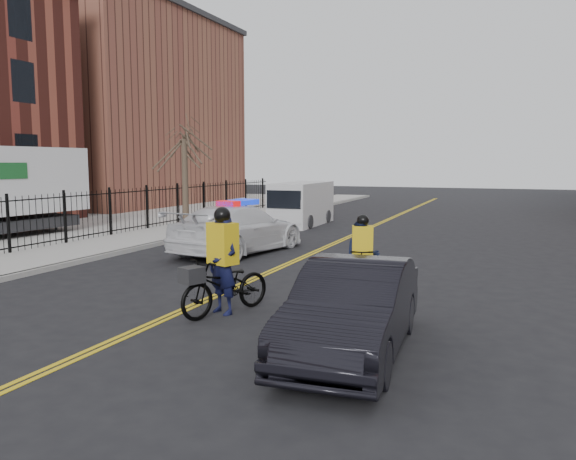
% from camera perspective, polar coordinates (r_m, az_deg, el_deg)
% --- Properties ---
extents(ground, '(120.00, 120.00, 0.00)m').
position_cam_1_polar(ground, '(13.94, -5.88, -6.04)').
color(ground, black).
rests_on(ground, ground).
extents(center_line_left, '(0.10, 60.00, 0.01)m').
position_cam_1_polar(center_line_left, '(21.24, 4.10, -1.54)').
color(center_line_left, gold).
rests_on(center_line_left, ground).
extents(center_line_right, '(0.10, 60.00, 0.01)m').
position_cam_1_polar(center_line_right, '(21.19, 4.51, -1.56)').
color(center_line_right, gold).
rests_on(center_line_right, ground).
extents(sidewalk, '(3.00, 60.00, 0.15)m').
position_cam_1_polar(sidewalk, '(24.54, -12.61, -0.39)').
color(sidewalk, gray).
rests_on(sidewalk, ground).
extents(curb, '(0.20, 60.00, 0.15)m').
position_cam_1_polar(curb, '(23.72, -9.63, -0.57)').
color(curb, gray).
rests_on(curb, ground).
extents(iron_fence, '(0.12, 28.00, 2.00)m').
position_cam_1_polar(iron_fence, '(25.32, -15.46, 1.85)').
color(iron_fence, black).
rests_on(iron_fence, ground).
extents(warehouse_far, '(14.00, 18.00, 14.00)m').
position_cam_1_polar(warehouse_far, '(46.64, -17.43, 11.35)').
color(warehouse_far, brown).
rests_on(warehouse_far, ground).
extents(street_tree, '(3.20, 3.20, 4.80)m').
position_cam_1_polar(street_tree, '(26.07, -10.48, 7.70)').
color(street_tree, '#3C2D23').
rests_on(street_tree, sidewalk).
extents(police_cruiser, '(3.17, 6.03, 1.83)m').
position_cam_1_polar(police_cruiser, '(19.36, -5.07, 0.12)').
color(police_cruiser, white).
rests_on(police_cruiser, ground).
extents(dark_sedan, '(1.87, 4.68, 1.51)m').
position_cam_1_polar(dark_sedan, '(9.25, 6.62, -7.90)').
color(dark_sedan, black).
rests_on(dark_sedan, ground).
extents(cargo_van, '(2.06, 5.09, 2.11)m').
position_cam_1_polar(cargo_van, '(27.97, 1.32, 2.62)').
color(cargo_van, silver).
rests_on(cargo_van, ground).
extents(cyclist_near, '(1.55, 2.39, 2.21)m').
position_cam_1_polar(cyclist_near, '(11.66, -6.66, -4.74)').
color(cyclist_near, black).
rests_on(cyclist_near, ground).
extents(cyclist_far, '(1.04, 1.93, 1.88)m').
position_cam_1_polar(cyclist_far, '(13.61, 7.54, -3.19)').
color(cyclist_far, black).
rests_on(cyclist_far, ground).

